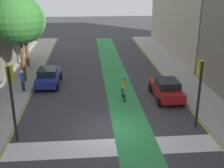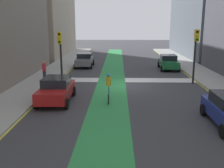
% 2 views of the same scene
% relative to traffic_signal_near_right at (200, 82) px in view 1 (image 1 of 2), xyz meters
% --- Properties ---
extents(ground_plane, '(120.00, 120.00, 0.00)m').
position_rel_traffic_signal_near_right_xyz_m(ground_plane, '(-5.43, -0.02, -3.01)').
color(ground_plane, '#38383D').
extents(bike_lane_paint, '(2.40, 60.00, 0.01)m').
position_rel_traffic_signal_near_right_xyz_m(bike_lane_paint, '(-4.06, -0.02, -3.01)').
color(bike_lane_paint, '#2D8C47').
rests_on(bike_lane_paint, ground_plane).
extents(crosswalk_band, '(12.00, 1.80, 0.01)m').
position_rel_traffic_signal_near_right_xyz_m(crosswalk_band, '(-5.43, -2.02, -3.01)').
color(crosswalk_band, silver).
rests_on(crosswalk_band, ground_plane).
extents(curb_stripe_left, '(0.16, 60.00, 0.01)m').
position_rel_traffic_signal_near_right_xyz_m(curb_stripe_left, '(-11.43, -0.02, -3.01)').
color(curb_stripe_left, yellow).
rests_on(curb_stripe_left, ground_plane).
extents(curb_stripe_right, '(0.16, 60.00, 0.01)m').
position_rel_traffic_signal_near_right_xyz_m(curb_stripe_right, '(0.57, -0.02, -3.01)').
color(curb_stripe_right, yellow).
rests_on(curb_stripe_right, ground_plane).
extents(traffic_signal_near_right, '(0.35, 0.52, 4.30)m').
position_rel_traffic_signal_near_right_xyz_m(traffic_signal_near_right, '(0.00, 0.00, 0.00)').
color(traffic_signal_near_right, black).
rests_on(traffic_signal_near_right, ground_plane).
extents(traffic_signal_near_left, '(0.35, 0.52, 4.47)m').
position_rel_traffic_signal_near_right_xyz_m(traffic_signal_near_left, '(-10.94, -0.70, 0.11)').
color(traffic_signal_near_left, black).
rests_on(traffic_signal_near_left, ground_plane).
extents(car_red_right_far, '(2.08, 4.23, 1.57)m').
position_rel_traffic_signal_near_right_xyz_m(car_red_right_far, '(-0.65, 4.65, -2.21)').
color(car_red_right_far, '#A51919').
rests_on(car_red_right_far, ground_plane).
extents(car_blue_left_far, '(2.07, 4.23, 1.57)m').
position_rel_traffic_signal_near_right_xyz_m(car_blue_left_far, '(-10.20, 8.56, -2.21)').
color(car_blue_left_far, navy).
rests_on(car_blue_left_far, ground_plane).
extents(cyclist_in_lane, '(0.32, 1.73, 1.86)m').
position_rel_traffic_signal_near_right_xyz_m(cyclist_in_lane, '(-4.02, 4.60, -2.04)').
color(cyclist_in_lane, black).
rests_on(cyclist_in_lane, ground_plane).
extents(pedestrian_sidewalk_left_a, '(0.34, 0.34, 1.75)m').
position_rel_traffic_signal_near_right_xyz_m(pedestrian_sidewalk_left_a, '(-12.08, 6.92, -1.97)').
color(pedestrian_sidewalk_left_a, '#262638').
rests_on(pedestrian_sidewalk_left_a, sidewalk_left).
extents(street_tree_near, '(4.21, 4.21, 7.59)m').
position_rel_traffic_signal_near_right_xyz_m(street_tree_near, '(-12.44, 9.34, 2.60)').
color(street_tree_near, brown).
rests_on(street_tree_near, sidewalk_left).
extents(street_tree_far, '(4.51, 4.51, 7.03)m').
position_rel_traffic_signal_near_right_xyz_m(street_tree_far, '(-13.07, 14.40, 1.90)').
color(street_tree_far, brown).
rests_on(street_tree_far, sidewalk_left).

